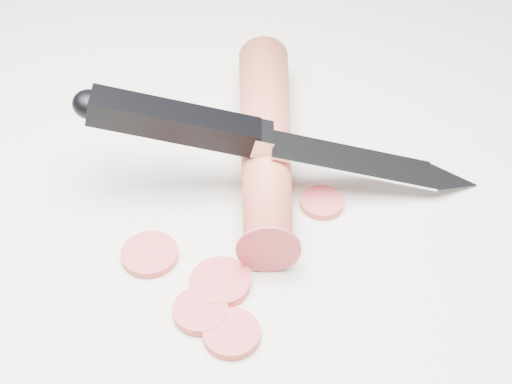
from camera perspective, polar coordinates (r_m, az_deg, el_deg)
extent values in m
plane|color=silver|center=(0.50, -4.94, -1.79)|extent=(2.40, 2.40, 0.00)
cylinder|color=#C94E36|center=(0.53, 0.77, 4.24)|extent=(0.09, 0.22, 0.04)
cylinder|color=#C7393F|center=(0.48, -8.49, -4.95)|extent=(0.04, 0.04, 0.01)
cylinder|color=#C7393F|center=(0.46, -2.88, -7.25)|extent=(0.04, 0.04, 0.01)
cylinder|color=#C7393F|center=(0.45, -4.46, -9.47)|extent=(0.03, 0.03, 0.01)
cylinder|color=#C7393F|center=(0.51, 5.30, -0.86)|extent=(0.03, 0.03, 0.01)
cylinder|color=#C7393F|center=(0.43, -1.95, -11.26)|extent=(0.03, 0.03, 0.01)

